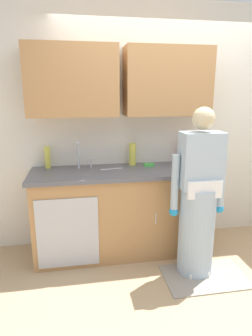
% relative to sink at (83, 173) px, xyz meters
% --- Properties ---
extents(ground_plane, '(9.00, 9.00, 0.00)m').
position_rel_sink_xyz_m(ground_plane, '(0.98, -0.71, -0.93)').
color(ground_plane, tan).
extents(kitchen_wall_with_uppers, '(4.80, 0.44, 2.70)m').
position_rel_sink_xyz_m(kitchen_wall_with_uppers, '(0.84, 0.29, 0.55)').
color(kitchen_wall_with_uppers, silver).
rests_on(kitchen_wall_with_uppers, ground).
extents(counter_cabinet, '(1.90, 0.62, 0.90)m').
position_rel_sink_xyz_m(counter_cabinet, '(0.42, -0.01, -0.48)').
color(counter_cabinet, '#B27F4C').
rests_on(counter_cabinet, ground).
extents(countertop, '(1.96, 0.66, 0.04)m').
position_rel_sink_xyz_m(countertop, '(0.43, -0.01, -0.01)').
color(countertop, '#595960').
rests_on(countertop, counter_cabinet).
extents(sink, '(0.50, 0.36, 0.35)m').
position_rel_sink_xyz_m(sink, '(0.00, 0.00, 0.00)').
color(sink, '#B7BABF').
rests_on(sink, counter_cabinet).
extents(person_at_sink, '(0.55, 0.34, 1.62)m').
position_rel_sink_xyz_m(person_at_sink, '(1.06, -0.54, -0.23)').
color(person_at_sink, white).
rests_on(person_at_sink, ground).
extents(floor_mat, '(0.80, 0.50, 0.01)m').
position_rel_sink_xyz_m(floor_mat, '(1.13, -0.66, -0.92)').
color(floor_mat, gray).
rests_on(floor_mat, ground).
extents(bottle_dish_liquid, '(0.08, 0.08, 0.25)m').
position_rel_sink_xyz_m(bottle_dish_liquid, '(0.57, 0.19, 0.14)').
color(bottle_dish_liquid, '#D8D14C').
rests_on(bottle_dish_liquid, countertop).
extents(bottle_water_short, '(0.08, 0.08, 0.28)m').
position_rel_sink_xyz_m(bottle_water_short, '(1.31, 0.17, 0.15)').
color(bottle_water_short, '#E05933').
rests_on(bottle_water_short, countertop).
extents(bottle_water_tall, '(0.06, 0.06, 0.24)m').
position_rel_sink_xyz_m(bottle_water_tall, '(-0.37, 0.22, 0.13)').
color(bottle_water_tall, '#D8D14C').
rests_on(bottle_water_tall, countertop).
extents(bottle_soap, '(0.08, 0.08, 0.27)m').
position_rel_sink_xyz_m(bottle_soap, '(1.18, 0.19, 0.15)').
color(bottle_soap, '#E05933').
rests_on(bottle_soap, countertop).
extents(cup_by_sink, '(0.08, 0.08, 0.11)m').
position_rel_sink_xyz_m(cup_by_sink, '(1.10, 0.10, 0.07)').
color(cup_by_sink, '#33478C').
rests_on(cup_by_sink, countertop).
extents(knife_on_counter, '(0.24, 0.06, 0.01)m').
position_rel_sink_xyz_m(knife_on_counter, '(0.31, 0.05, 0.02)').
color(knife_on_counter, silver).
rests_on(knife_on_counter, countertop).
extents(sponge, '(0.11, 0.07, 0.03)m').
position_rel_sink_xyz_m(sponge, '(0.74, 0.12, 0.03)').
color(sponge, '#4CBF4C').
rests_on(sponge, countertop).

